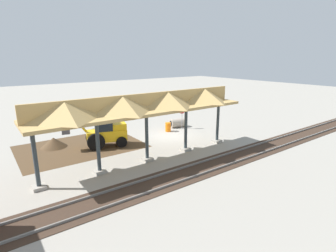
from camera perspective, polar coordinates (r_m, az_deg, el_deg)
ground_plane at (r=24.93m, az=0.57°, el=-2.21°), size 120.00×120.00×0.00m
dirt_work_zone at (r=23.22m, az=-18.41°, el=-4.27°), size 9.69×7.00×0.01m
platform_canopy at (r=18.10m, az=-4.79°, el=4.83°), size 15.63×3.20×4.90m
rail_tracks at (r=19.90m, az=13.31°, el=-7.00°), size 60.00×2.58×0.15m
stop_sign at (r=27.18m, az=3.07°, el=2.91°), size 0.74×0.21×2.37m
backhoe at (r=22.34m, az=-13.58°, el=-1.25°), size 5.14×2.48×2.82m
dirt_mound at (r=23.91m, az=-23.52°, el=-4.23°), size 4.27×4.27×1.64m
concrete_pipe at (r=28.03m, az=2.05°, el=0.69°), size 1.71×1.22×0.94m
traffic_barrel at (r=26.39m, az=0.02°, el=-0.23°), size 0.56×0.56×0.90m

